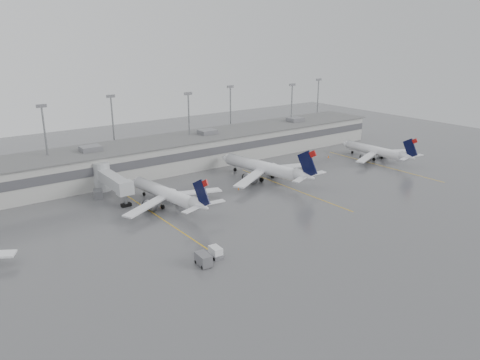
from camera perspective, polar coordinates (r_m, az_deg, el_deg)
ground at (r=88.95m, az=8.20°, el=-7.07°), size 260.00×260.00×0.00m
terminal at (r=132.69m, az=-9.42°, el=3.07°), size 152.00×17.00×9.45m
light_masts at (r=136.08m, az=-10.70°, el=6.75°), size 142.40×8.00×20.60m
jet_bridge_right at (r=114.10m, az=-15.75°, el=0.10°), size 4.00×17.20×7.00m
stand_markings at (r=105.97m, az=-0.86°, el=-2.77°), size 105.25×40.00×0.01m
jet_mid_left at (r=103.94m, az=-8.75°, el=-1.70°), size 25.34×28.58×9.27m
jet_mid_right at (r=121.66m, az=3.14°, el=1.51°), size 28.38×32.07×10.45m
jet_far_right at (r=147.16m, az=16.37°, el=3.43°), size 24.16×27.07×8.76m
baggage_tug at (r=80.94m, az=-2.99°, el=-8.91°), size 2.12×3.08×1.90m
baggage_cart at (r=78.36m, az=-4.49°, el=-9.61°), size 2.06×3.33×2.06m
gse_uld_b at (r=110.09m, az=-8.56°, el=-1.68°), size 2.99×2.48×1.81m
gse_uld_c at (r=131.68m, az=3.92°, el=1.63°), size 2.26×1.57×1.55m
gse_loader at (r=113.61m, az=-16.92°, el=-1.63°), size 2.67×3.44×1.90m
cone_b at (r=104.45m, az=-9.59°, el=-3.10°), size 0.49×0.49×0.78m
cone_c at (r=114.49m, az=-0.19°, el=-1.03°), size 0.39×0.39×0.62m
cone_d at (r=146.58m, az=10.73°, el=2.83°), size 0.45×0.45×0.72m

